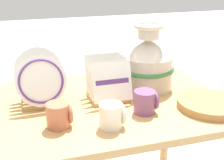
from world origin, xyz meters
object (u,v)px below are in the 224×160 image
at_px(dish_rack_round_plates, 40,82).
at_px(mug_terracotta_glaze, 59,115).
at_px(dish_rack_square_plates, 108,85).
at_px(ceramic_vase, 147,62).
at_px(mug_plum_glaze, 146,102).
at_px(wicker_charger_stack, 210,104).
at_px(mug_cream_glaze, 112,116).

height_order(dish_rack_round_plates, mug_terracotta_glaze, dish_rack_round_plates).
bearing_deg(dish_rack_round_plates, dish_rack_square_plates, -6.92).
height_order(ceramic_vase, mug_plum_glaze, ceramic_vase).
height_order(wicker_charger_stack, mug_terracotta_glaze, mug_terracotta_glaze).
distance_m(dish_rack_square_plates, wicker_charger_stack, 0.50).
height_order(mug_terracotta_glaze, mug_cream_glaze, same).
xyz_separation_m(ceramic_vase, dish_rack_square_plates, (-0.24, -0.08, -0.07)).
distance_m(ceramic_vase, mug_plum_glaze, 0.32).
bearing_deg(dish_rack_round_plates, mug_cream_glaze, -51.35).
xyz_separation_m(dish_rack_square_plates, mug_plum_glaze, (0.12, -0.20, -0.02)).
xyz_separation_m(ceramic_vase, mug_cream_glaze, (-0.31, -0.36, -0.10)).
height_order(mug_plum_glaze, mug_cream_glaze, same).
xyz_separation_m(ceramic_vase, mug_plum_glaze, (-0.12, -0.28, -0.10)).
relative_size(ceramic_vase, mug_plum_glaze, 3.32).
bearing_deg(mug_cream_glaze, mug_terracotta_glaze, 161.83).
height_order(ceramic_vase, dish_rack_square_plates, ceramic_vase).
bearing_deg(ceramic_vase, mug_terracotta_glaze, -150.37).
bearing_deg(mug_terracotta_glaze, wicker_charger_stack, -2.05).
bearing_deg(dish_rack_square_plates, ceramic_vase, 17.75).
relative_size(ceramic_vase, mug_cream_glaze, 3.32).
bearing_deg(mug_terracotta_glaze, mug_plum_glaze, 2.43).
relative_size(ceramic_vase, dish_rack_round_plates, 1.39).
height_order(dish_rack_round_plates, wicker_charger_stack, dish_rack_round_plates).
relative_size(wicker_charger_stack, mug_terracotta_glaze, 2.90).
bearing_deg(mug_terracotta_glaze, dish_rack_square_plates, 38.34).
distance_m(mug_terracotta_glaze, mug_cream_glaze, 0.22).
bearing_deg(dish_rack_square_plates, mug_terracotta_glaze, -141.66).
xyz_separation_m(mug_plum_glaze, mug_cream_glaze, (-0.19, -0.09, 0.00)).
bearing_deg(dish_rack_round_plates, ceramic_vase, 3.91).
bearing_deg(dish_rack_square_plates, mug_plum_glaze, -58.80).
relative_size(dish_rack_round_plates, mug_cream_glaze, 2.38).
bearing_deg(ceramic_vase, dish_rack_square_plates, -162.25).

